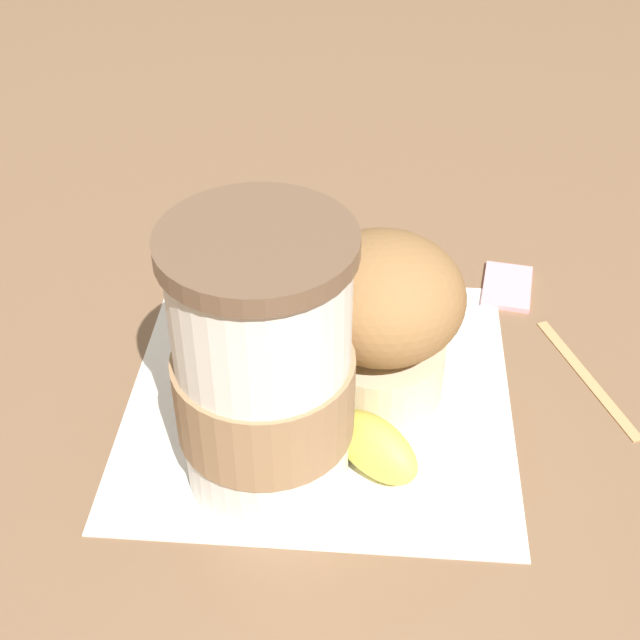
{
  "coord_description": "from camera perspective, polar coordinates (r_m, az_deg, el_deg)",
  "views": [
    {
      "loc": [
        -0.38,
        0.05,
        0.37
      ],
      "look_at": [
        0.0,
        0.0,
        0.06
      ],
      "focal_mm": 50.0,
      "sensor_mm": 36.0,
      "label": 1
    }
  ],
  "objects": [
    {
      "name": "wooden_stirrer",
      "position": [
        0.56,
        16.7,
        -3.5
      ],
      "size": [
        0.11,
        0.03,
        0.0
      ],
      "primitive_type": "cube",
      "rotation": [
        0.0,
        0.0,
        0.18
      ],
      "color": "tan",
      "rests_on": "ground_plane"
    },
    {
      "name": "muffin",
      "position": [
        0.49,
        3.99,
        0.15
      ],
      "size": [
        0.09,
        0.09,
        0.1
      ],
      "color": "beige",
      "rests_on": "paper_napkin"
    },
    {
      "name": "banana",
      "position": [
        0.51,
        -0.26,
        -4.37
      ],
      "size": [
        0.16,
        0.09,
        0.03
      ],
      "color": "#D6CC4C",
      "rests_on": "paper_napkin"
    },
    {
      "name": "paper_napkin",
      "position": [
        0.53,
        0.0,
        -4.73
      ],
      "size": [
        0.26,
        0.26,
        0.0
      ],
      "primitive_type": "cube",
      "rotation": [
        0.0,
        0.0,
        -0.21
      ],
      "color": "white",
      "rests_on": "ground_plane"
    },
    {
      "name": "sugar_packet",
      "position": [
        0.62,
        11.91,
        2.24
      ],
      "size": [
        0.06,
        0.05,
        0.01
      ],
      "primitive_type": "cube",
      "rotation": [
        0.0,
        0.0,
        2.78
      ],
      "color": "pink",
      "rests_on": "ground_plane"
    },
    {
      "name": "ground_plane",
      "position": [
        0.53,
        0.0,
        -4.79
      ],
      "size": [
        3.0,
        3.0,
        0.0
      ],
      "primitive_type": "plane",
      "color": "brown"
    },
    {
      "name": "coffee_cup",
      "position": [
        0.44,
        -3.65,
        -3.28
      ],
      "size": [
        0.09,
        0.09,
        0.15
      ],
      "color": "silver",
      "rests_on": "paper_napkin"
    }
  ]
}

